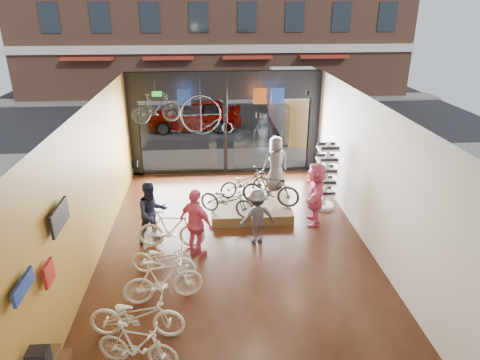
{
  "coord_description": "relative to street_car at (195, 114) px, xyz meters",
  "views": [
    {
      "loc": [
        -0.64,
        -9.38,
        6.01
      ],
      "look_at": [
        0.2,
        1.4,
        1.53
      ],
      "focal_mm": 32.0,
      "sensor_mm": 36.0,
      "label": 1
    }
  ],
  "objects": [
    {
      "name": "ground_plane",
      "position": [
        1.29,
        -12.0,
        -0.83
      ],
      "size": [
        7.0,
        12.0,
        0.04
      ],
      "primitive_type": "cube",
      "color": "black",
      "rests_on": "ground"
    },
    {
      "name": "ceiling",
      "position": [
        1.29,
        -12.0,
        3.01
      ],
      "size": [
        7.0,
        12.0,
        0.04
      ],
      "primitive_type": "cube",
      "color": "black",
      "rests_on": "ground"
    },
    {
      "name": "wall_left",
      "position": [
        -2.23,
        -12.0,
        1.09
      ],
      "size": [
        0.04,
        12.0,
        3.8
      ],
      "primitive_type": "cube",
      "color": "#B57B24",
      "rests_on": "ground"
    },
    {
      "name": "wall_right",
      "position": [
        4.81,
        -12.0,
        1.09
      ],
      "size": [
        0.04,
        12.0,
        3.8
      ],
      "primitive_type": "cube",
      "color": "beige",
      "rests_on": "ground"
    },
    {
      "name": "storefront",
      "position": [
        1.29,
        -6.0,
        1.09
      ],
      "size": [
        7.0,
        0.26,
        3.8
      ],
      "primitive_type": null,
      "color": "black",
      "rests_on": "ground"
    },
    {
      "name": "exit_sign",
      "position": [
        -1.11,
        -6.12,
        2.24
      ],
      "size": [
        0.35,
        0.06,
        0.18
      ],
      "primitive_type": "cube",
      "color": "#198C26",
      "rests_on": "storefront"
    },
    {
      "name": "street_road",
      "position": [
        1.29,
        3.0,
        -0.82
      ],
      "size": [
        30.0,
        18.0,
        0.02
      ],
      "primitive_type": "cube",
      "color": "black",
      "rests_on": "ground"
    },
    {
      "name": "sidewalk_near",
      "position": [
        1.29,
        -4.8,
        -0.75
      ],
      "size": [
        30.0,
        2.4,
        0.12
      ],
      "primitive_type": "cube",
      "color": "slate",
      "rests_on": "ground"
    },
    {
      "name": "sidewalk_far",
      "position": [
        1.29,
        7.0,
        -0.75
      ],
      "size": [
        30.0,
        2.0,
        0.12
      ],
      "primitive_type": "cube",
      "color": "slate",
      "rests_on": "ground"
    },
    {
      "name": "street_car",
      "position": [
        0.0,
        0.0,
        0.0
      ],
      "size": [
        4.76,
        1.91,
        1.62
      ],
      "primitive_type": "imported",
      "rotation": [
        0.0,
        0.0,
        -1.57
      ],
      "color": "gray",
      "rests_on": "street_road"
    },
    {
      "name": "box_truck",
      "position": [
        5.29,
        -1.0,
        0.58
      ],
      "size": [
        2.35,
        7.04,
        2.77
      ],
      "primitive_type": null,
      "color": "silver",
      "rests_on": "street_road"
    },
    {
      "name": "floor_bike_1",
      "position": [
        -0.7,
        -15.45,
        -0.35
      ],
      "size": [
        1.58,
        0.85,
        0.92
      ],
      "primitive_type": "imported",
      "rotation": [
        0.0,
        0.0,
        1.28
      ],
      "color": "silver",
      "rests_on": "ground_plane"
    },
    {
      "name": "floor_bike_2",
      "position": [
        -0.81,
        -14.68,
        -0.32
      ],
      "size": [
        1.91,
        0.83,
        0.97
      ],
      "primitive_type": "imported",
      "rotation": [
        0.0,
        0.0,
        1.47
      ],
      "color": "silver",
      "rests_on": "ground_plane"
    },
    {
      "name": "floor_bike_3",
      "position": [
        -0.41,
        -13.64,
        -0.29
      ],
      "size": [
        1.79,
        0.81,
        1.04
      ],
      "primitive_type": "imported",
      "rotation": [
        0.0,
        0.0,
        1.76
      ],
      "color": "silver",
      "rests_on": "ground_plane"
    },
    {
      "name": "floor_bike_4",
      "position": [
        -0.48,
        -12.69,
        -0.39
      ],
      "size": [
        1.71,
        0.99,
        0.85
      ],
      "primitive_type": "imported",
      "rotation": [
        0.0,
        0.0,
        1.29
      ],
      "color": "silver",
      "rests_on": "ground_plane"
    },
    {
      "name": "floor_bike_5",
      "position": [
        -0.39,
        -11.42,
        -0.28
      ],
      "size": [
        1.8,
        0.65,
        1.06
      ],
      "primitive_type": "imported",
      "rotation": [
        0.0,
        0.0,
        1.48
      ],
      "color": "silver",
      "rests_on": "ground_plane"
    },
    {
      "name": "display_platform",
      "position": [
        1.89,
        -9.61,
        -0.66
      ],
      "size": [
        2.4,
        1.8,
        0.3
      ],
      "primitive_type": "cube",
      "color": "#4C3820",
      "rests_on": "ground_plane"
    },
    {
      "name": "display_bike_left",
      "position": [
        1.14,
        -10.23,
        -0.06
      ],
      "size": [
        1.79,
        1.36,
        0.9
      ],
      "primitive_type": "imported",
      "rotation": [
        0.0,
        0.0,
        1.06
      ],
      "color": "#212724",
      "rests_on": "display_platform"
    },
    {
      "name": "display_bike_mid",
      "position": [
        2.48,
        -9.72,
        0.02
      ],
      "size": [
        1.82,
        1.04,
        1.06
      ],
      "primitive_type": "imported",
      "rotation": [
        0.0,
        0.0,
        1.24
      ],
      "color": "#212724",
      "rests_on": "display_platform"
    },
    {
      "name": "display_bike_right",
      "position": [
        1.76,
        -8.93,
        -0.08
      ],
      "size": [
        1.75,
        1.06,
        0.87
      ],
      "primitive_type": "imported",
      "rotation": [
        0.0,
        0.0,
        1.89
      ],
      "color": "#212724",
      "rests_on": "display_platform"
    },
    {
      "name": "customer_1",
      "position": [
        -0.89,
        -11.11,
        0.06
      ],
      "size": [
        1.05,
        0.98,
        1.74
      ],
      "primitive_type": "imported",
      "rotation": [
        0.0,
        0.0,
        0.49
      ],
      "color": "#161C33",
      "rests_on": "ground_plane"
    },
    {
      "name": "customer_2",
      "position": [
        0.29,
        -11.87,
        0.1
      ],
      "size": [
        1.09,
        1.05,
        1.83
      ],
      "primitive_type": "imported",
      "rotation": [
        0.0,
        0.0,
        2.4
      ],
      "color": "#CC4C72",
      "rests_on": "ground_plane"
    },
    {
      "name": "customer_3",
      "position": [
        1.88,
        -11.34,
        -0.03
      ],
      "size": [
        1.12,
        0.81,
        1.56
      ],
      "primitive_type": "imported",
      "rotation": [
        0.0,
        0.0,
        3.4
      ],
      "color": "#3F3F44",
      "rests_on": "ground_plane"
    },
    {
      "name": "customer_4",
      "position": [
        2.94,
        -7.71,
        0.12
      ],
      "size": [
        1.01,
        0.76,
        1.86
      ],
      "primitive_type": "imported",
      "rotation": [
        0.0,
        0.0,
        3.34
      ],
      "color": "#3F3F44",
      "rests_on": "ground_plane"
    },
    {
      "name": "customer_5",
      "position": [
        3.69,
        -10.36,
        0.13
      ],
      "size": [
        0.89,
        1.81,
        1.87
      ],
      "primitive_type": "imported",
      "rotation": [
        0.0,
        0.0,
        4.51
      ],
      "color": "#CC4C72",
      "rests_on": "ground_plane"
    },
    {
      "name": "sunglasses_rack",
      "position": [
        4.24,
        -9.4,
        0.25
      ],
      "size": [
        0.67,
        0.57,
        2.11
      ],
      "primitive_type": null,
      "rotation": [
        0.0,
        0.0,
        0.11
      ],
      "color": "white",
      "rests_on": "ground_plane"
    },
    {
      "name": "wall_merch",
      "position": [
        -2.09,
        -15.5,
        0.49
      ],
      "size": [
        0.4,
        2.4,
        2.6
      ],
      "primitive_type": null,
      "color": "navy",
      "rests_on": "wall_left"
    },
    {
      "name": "penny_farthing",
      "position": [
        0.71,
        -7.26,
        1.69
      ],
      "size": [
        1.69,
        0.06,
        1.36
      ],
      "primitive_type": null,
      "color": "black",
      "rests_on": "ceiling"
    },
    {
      "name": "hung_bike",
      "position": [
        -0.98,
        -7.8,
        2.11
      ],
      "size": [
        1.64,
        0.86,
        0.95
      ],
      "primitive_type": "imported",
      "rotation": [
        0.0,
        0.0,
        1.84
      ],
      "color": "#212724",
      "rests_on": "ceiling"
    },
    {
      "name": "jersey_left",
      "position": [
        -0.13,
        -6.8,
        2.24
      ],
      "size": [
        0.45,
        0.03,
        0.55
      ],
      "primitive_type": "cube",
      "color": "#1E3F99",
      "rests_on": "ceiling"
    },
    {
      "name": "jersey_mid",
      "position": [
        2.48,
        -6.8,
        2.24
      ],
      "size": [
        0.45,
        0.03,
        0.55
      ],
      "primitive_type": "cube",
      "color": "#CC5919",
      "rests_on": "ceiling"
    },
    {
      "name": "jersey_right",
      "position": [
        3.08,
        -6.8,
        2.24
      ],
      "size": [
        0.45,
        0.03,
        0.55
      ],
      "primitive_type": "cube",
      "color": "#1E3F99",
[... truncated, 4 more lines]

